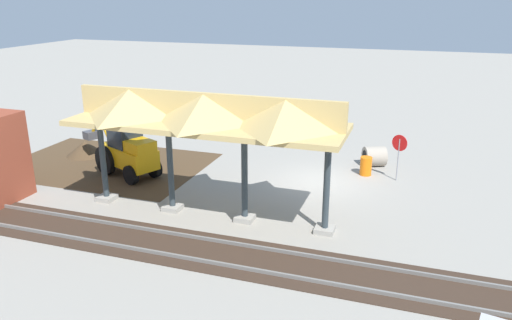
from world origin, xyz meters
TOP-DOWN VIEW (x-y plane):
  - ground_plane at (0.00, 0.00)m, footprint 120.00×120.00m
  - dirt_work_zone at (10.94, 1.00)m, footprint 10.01×7.00m
  - platform_canopy at (3.51, 4.99)m, footprint 10.56×3.20m
  - rail_tracks at (0.00, 7.75)m, footprint 60.00×2.58m
  - stop_sign at (-3.31, -1.39)m, footprint 0.70×0.36m
  - backhoe at (9.07, 1.91)m, footprint 5.16×3.22m
  - dirt_mound at (12.95, 0.02)m, footprint 4.04×4.04m
  - concrete_pipe at (-2.08, -3.19)m, footprint 1.37×1.36m
  - traffic_barrel at (-1.84, -1.68)m, footprint 0.56×0.56m

SIDE VIEW (x-z plane):
  - ground_plane at x=0.00m, z-range 0.00..0.00m
  - dirt_mound at x=12.95m, z-range -0.79..0.79m
  - dirt_work_zone at x=10.94m, z-range 0.00..0.01m
  - rail_tracks at x=0.00m, z-range -0.05..0.10m
  - traffic_barrel at x=-1.84m, z-range 0.00..0.90m
  - concrete_pipe at x=-2.08m, z-range 0.00..1.01m
  - backhoe at x=9.07m, z-range -0.14..2.68m
  - stop_sign at x=-3.31m, z-range 0.48..2.69m
  - platform_canopy at x=3.51m, z-range 1.70..6.60m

